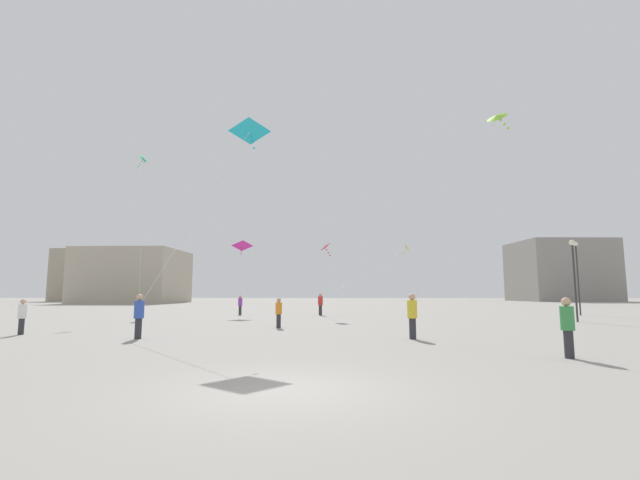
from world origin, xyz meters
name	(u,v)px	position (x,y,z in m)	size (l,w,h in m)	color
ground_plane	(284,390)	(0.00, 0.00, 0.00)	(300.00, 300.00, 0.00)	gray
person_in_red	(320,303)	(-0.11, 27.95, 1.01)	(0.40, 0.40, 1.84)	#2D2D33
person_in_green	(568,325)	(7.68, 4.28, 0.95)	(0.38, 0.38, 1.73)	#2D2D33
person_in_white	(22,315)	(-12.97, 10.70, 0.87)	(0.34, 0.34, 1.58)	#2D2D33
person_in_yellow	(412,314)	(4.16, 9.36, 1.00)	(0.40, 0.40, 1.83)	#2D2D33
person_in_blue	(139,314)	(-6.98, 9.14, 0.99)	(0.39, 0.39, 1.80)	#2D2D33
person_in_purple	(240,304)	(-7.00, 28.72, 0.90)	(0.36, 0.36, 1.65)	#2D2D33
person_in_orange	(279,311)	(-1.95, 14.76, 0.87)	(0.35, 0.35, 1.59)	#2D2D33
person_in_grey	(139,307)	(-11.78, 19.82, 0.91)	(0.36, 0.36, 1.66)	#2D2D33
kite_crimson_delta	(325,248)	(0.36, 23.49, 5.17)	(0.89, 5.10, 4.21)	red
kite_emerald_delta	(143,164)	(-14.21, 24.77, 12.13)	(3.01, 5.63, 11.60)	green
kite_lime_diamond	(496,119)	(7.88, 9.24, 9.16)	(4.33, 1.10, 8.29)	#8CD12D
kite_magenta_delta	(242,246)	(-6.60, 27.14, 5.71)	(1.46, 2.14, 4.77)	#D12899
kite_amber_delta	(405,249)	(7.94, 33.50, 6.08)	(8.55, 6.26, 5.28)	yellow
kite_cyan_delta	(248,134)	(-2.82, 10.03, 8.92)	(4.94, 1.32, 8.12)	#1EB2C6
building_left_hall	(98,276)	(-55.00, 93.49, 5.85)	(15.41, 16.88, 11.70)	#A39984
building_centre_hall	(134,276)	(-37.00, 73.34, 4.99)	(17.36, 16.03, 9.97)	#B2A893
building_right_hall	(560,271)	(53.00, 92.82, 6.80)	(19.49, 17.21, 13.60)	gray
lamppost_east	(574,267)	(16.66, 20.20, 3.53)	(0.36, 0.36, 5.31)	#2D2D30
lamppost_west	(577,267)	(21.55, 28.63, 4.01)	(0.36, 0.36, 6.16)	#2D2D30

